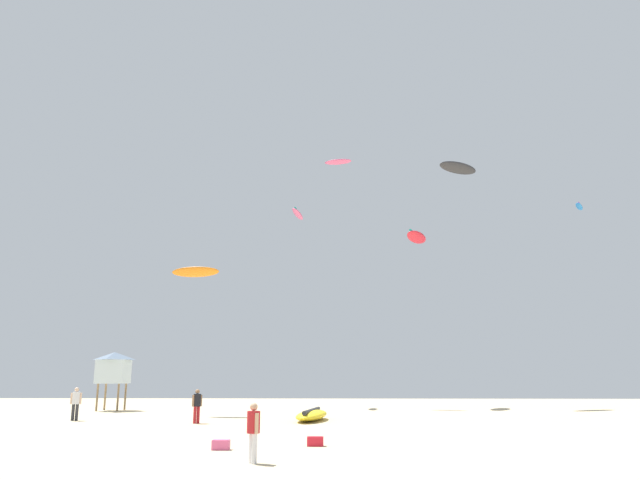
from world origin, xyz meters
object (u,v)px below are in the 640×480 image
Objects in this scene: person_left at (76,401)px; kite_aloft_3 at (458,168)px; kite_aloft_2 at (298,214)px; kite_aloft_5 at (195,272)px; person_foreground at (253,428)px; cooler_box at (221,445)px; person_midground at (197,403)px; kite_aloft_4 at (338,162)px; kite_grounded_near at (312,415)px; kite_aloft_0 at (579,206)px; gear_bag at (315,441)px; kite_aloft_1 at (417,237)px; lifeguard_tower at (114,367)px.

kite_aloft_3 is at bearing -69.52° from person_left.
person_left is 0.52× the size of kite_aloft_2.
kite_aloft_5 is (-6.00, -12.04, -7.29)m from kite_aloft_2.
person_foreground is 0.91× the size of person_left.
cooler_box is at bearing -96.93° from person_foreground.
kite_aloft_4 is (7.44, 19.27, 20.37)m from person_midground.
kite_grounded_near is 2.45× the size of kite_aloft_0.
cooler_box is 0.13× the size of kite_aloft_3.
person_midground is at bearing 122.41° from gear_bag.
kite_aloft_5 is (5.02, 5.49, 8.21)m from person_left.
kite_aloft_5 is (-8.09, 5.15, 8.95)m from kite_grounded_near.
kite_aloft_2 is at bearing 96.93° from kite_grounded_near.
kite_aloft_1 is 10.69m from kite_aloft_2.
kite_aloft_4 reaches higher than lifeguard_tower.
kite_aloft_2 reaches higher than kite_grounded_near.
gear_bag is 0.13× the size of kite_aloft_3.
kite_aloft_5 is (-9.64, -11.94, -12.13)m from kite_aloft_4.
kite_aloft_4 is at bearing -62.95° from person_midground.
cooler_box is 0.12× the size of kite_aloft_1.
lifeguard_tower is (-14.98, 10.02, 2.75)m from kite_grounded_near.
kite_aloft_2 is at bearing -46.08° from person_left.
kite_aloft_1 is (9.19, 33.72, 13.29)m from person_foreground.
kite_aloft_1 is at bearing -65.37° from person_left.
kite_aloft_1 is (23.31, 6.74, 11.18)m from lifeguard_tower.
gear_bag is 0.25× the size of kite_aloft_0.
person_midground is 0.68× the size of kite_aloft_4.
kite_aloft_4 is at bearing 172.84° from kite_aloft_0.
person_foreground is 37.39m from kite_aloft_1.
person_left is 11.08m from kite_aloft_5.
kite_aloft_5 is (-5.73, 18.94, 9.10)m from cooler_box.
kite_aloft_5 reaches higher than person_midground.
kite_aloft_4 reaches higher than kite_aloft_3.
cooler_box is 40.49m from kite_aloft_0.
kite_aloft_0 reaches higher than gear_bag.
kite_aloft_1 reaches higher than kite_grounded_near.
kite_grounded_near is 29.26m from kite_aloft_3.
kite_aloft_0 is 13.65m from kite_aloft_1.
gear_bag is (6.60, -10.40, -0.85)m from person_midground.
kite_aloft_3 is at bearing -0.18° from kite_aloft_4.
lifeguard_tower is at bearing -5.17° from person_midground.
kite_aloft_5 is at bearing -162.45° from kite_aloft_0.
kite_aloft_5 is at bearing -104.09° from person_foreground.
kite_aloft_3 is at bearing 30.27° from kite_aloft_5.
kite_aloft_2 is 1.01× the size of kite_aloft_5.
cooler_box is 39.83m from kite_aloft_3.
person_foreground is at bearing 156.98° from person_midground.
kite_aloft_2 is 0.82× the size of kite_aloft_3.
gear_bag is (1.56, 4.39, -0.79)m from person_foreground.
kite_aloft_2 is at bearing 177.60° from kite_aloft_1.
kite_aloft_0 is at bearing -157.73° from person_foreground.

